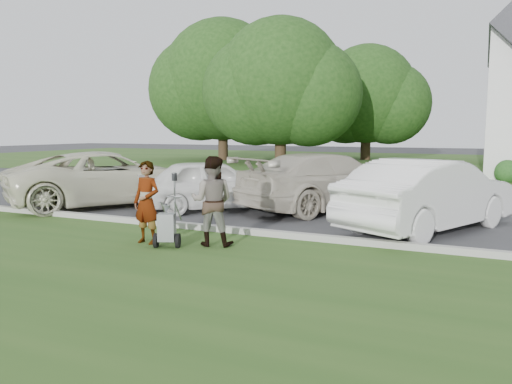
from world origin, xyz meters
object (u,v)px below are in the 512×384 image
Objects in this scene: parking_meter_near at (175,194)px; tree_back at (367,99)px; tree_left at (281,88)px; person_right at (212,202)px; striping_cart at (167,228)px; car_d at (429,195)px; car_a at (109,178)px; person_left at (147,203)px; tree_far at (222,86)px; car_c at (328,181)px; car_b at (214,184)px.

tree_back is at bearing 94.06° from parking_meter_near.
person_right is (7.60, -22.68, -4.21)m from tree_left.
striping_cart is 1.03m from person_right.
car_d is at bearing 19.02° from striping_cart.
car_a is at bearing 147.86° from parking_meter_near.
tree_back reaches higher than person_left.
striping_cart is at bearing -62.00° from parking_meter_near.
tree_far is at bearing 153.44° from tree_left.
car_c is at bearing 63.41° from parking_meter_near.
tree_left is 24.67m from striping_cart.
tree_back is at bearing -48.82° from car_d.
car_d is (5.09, 3.88, -0.01)m from person_left.
person_left is 1.36m from person_right.
car_a is at bearing -70.29° from tree_far.
car_a is (-5.66, 3.52, -0.07)m from person_right.
parking_meter_near is 4.93m from car_a.
car_c reaches higher than parking_meter_near.
striping_cart is at bearing -63.84° from tree_far.
tree_far reaches higher than person_right.
parking_meter_near is at bearing 95.40° from striping_cart.
car_a is at bearing -94.33° from tree_back.
tree_back is 5.34× the size of person_right.
tree_back is 7.03× the size of parking_meter_near.
person_right is at bearing 20.92° from person_left.
tree_left is 9.87× the size of striping_cart.
tree_far is at bearing -23.39° from car_c.
tree_left is at bearing 109.08° from person_left.
tree_back is 28.46m from car_d.
tree_far is at bearing 93.56° from striping_cart.
person_right is 0.41× the size of car_b.
car_c is (1.52, 5.98, 0.43)m from striping_cart.
tree_far is 29.45m from person_right.
car_b is (11.39, -21.69, -4.94)m from tree_far.
striping_cart is at bearing -73.50° from tree_left.
tree_left is 7.77× the size of parking_meter_near.
person_right is 0.30× the size of car_a.
tree_far reaches higher than tree_back.
car_c is at bearing 53.18° from striping_cart.
tree_far reaches higher than car_a.
person_left is at bearing -64.75° from tree_far.
car_d is at bearing 177.88° from car_c.
striping_cart is 0.18× the size of car_a.
person_right is at bearing -62.09° from tree_far.
tree_back reaches higher than person_right.
striping_cart is (6.88, -23.22, -4.71)m from tree_left.
person_right is (1.30, 0.40, 0.05)m from person_left.
car_d is at bearing -59.32° from tree_left.
tree_far is 6.88× the size of person_left.
parking_meter_near is (-0.76, 1.43, 0.46)m from striping_cart.
tree_far is 11.22m from tree_back.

